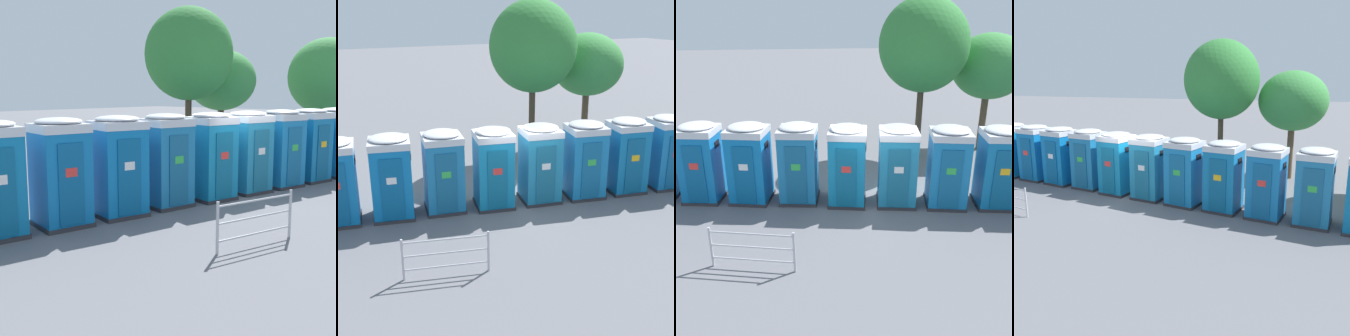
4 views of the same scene
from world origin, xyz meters
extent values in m
plane|color=slate|center=(0.00, 0.00, 0.00)|extent=(120.00, 120.00, 0.00)
cube|color=#2D2D33|center=(-6.83, 1.32, 0.05)|extent=(1.38, 1.39, 0.10)
cube|color=#0E71AF|center=(-6.83, 1.32, 1.15)|extent=(1.31, 1.32, 2.10)
cube|color=black|center=(-6.26, 1.21, 1.89)|extent=(0.09, 0.36, 0.20)
cube|color=#2D2D33|center=(-5.32, 0.99, 0.05)|extent=(1.37, 1.39, 0.10)
cube|color=#0E6CB6|center=(-5.32, 0.99, 1.15)|extent=(1.30, 1.33, 2.10)
cube|color=#0B548E|center=(-5.43, 0.42, 1.07)|extent=(0.61, 0.14, 1.85)
cube|color=red|center=(-5.43, 0.40, 1.35)|extent=(0.28, 0.06, 0.20)
cube|color=black|center=(-4.76, 0.89, 1.89)|extent=(0.09, 0.36, 0.20)
cube|color=silver|center=(-5.32, 0.99, 2.30)|extent=(1.34, 1.36, 0.20)
ellipsoid|color=silver|center=(-5.32, 0.99, 2.45)|extent=(1.28, 1.30, 0.18)
cube|color=#2D2D33|center=(-3.80, 0.70, 0.05)|extent=(1.45, 1.44, 0.10)
cube|color=#0D6DB7|center=(-3.80, 0.70, 1.15)|extent=(1.38, 1.37, 2.10)
cube|color=#0A558F|center=(-3.93, 0.13, 1.07)|extent=(0.62, 0.17, 1.85)
cube|color=white|center=(-3.94, 0.11, 1.35)|extent=(0.27, 0.07, 0.20)
cube|color=black|center=(-3.23, 0.57, 1.89)|extent=(0.11, 0.36, 0.20)
cube|color=silver|center=(-3.80, 0.70, 2.30)|extent=(1.42, 1.41, 0.20)
ellipsoid|color=silver|center=(-3.80, 0.70, 2.45)|extent=(1.35, 1.34, 0.18)
cube|color=#2D2D33|center=(-2.27, 0.48, 0.05)|extent=(1.38, 1.39, 0.10)
cube|color=#1971AB|center=(-2.27, 0.48, 1.15)|extent=(1.31, 1.32, 2.10)
cube|color=#135886|center=(-2.37, -0.10, 1.07)|extent=(0.62, 0.14, 1.85)
cube|color=green|center=(-2.38, -0.11, 1.35)|extent=(0.28, 0.06, 0.20)
cube|color=black|center=(-1.70, 0.38, 1.89)|extent=(0.09, 0.36, 0.20)
cube|color=silver|center=(-2.27, 0.48, 2.30)|extent=(1.35, 1.36, 0.20)
ellipsoid|color=silver|center=(-2.27, 0.48, 2.45)|extent=(1.29, 1.30, 0.18)
cube|color=#2D2D33|center=(-0.77, 0.07, 0.05)|extent=(1.39, 1.42, 0.10)
cube|color=#117AAF|center=(-0.77, 0.07, 1.15)|extent=(1.32, 1.35, 2.10)
cube|color=#0D5F89|center=(-0.90, -0.50, 1.07)|extent=(0.60, 0.16, 1.85)
cube|color=red|center=(-0.90, -0.52, 1.35)|extent=(0.28, 0.07, 0.20)
cube|color=black|center=(-0.22, -0.05, 1.89)|extent=(0.10, 0.36, 0.20)
cube|color=silver|center=(-0.77, 0.07, 2.30)|extent=(1.36, 1.39, 0.20)
ellipsoid|color=silver|center=(-0.77, 0.07, 2.45)|extent=(1.29, 1.32, 0.18)
cube|color=#2D2D33|center=(0.75, -0.19, 0.05)|extent=(1.40, 1.40, 0.10)
cube|color=teal|center=(0.75, -0.19, 1.15)|extent=(1.33, 1.34, 2.10)
cube|color=#166285|center=(0.64, -0.76, 1.07)|extent=(0.62, 0.15, 1.85)
cube|color=white|center=(0.64, -0.78, 1.35)|extent=(0.28, 0.06, 0.20)
cube|color=black|center=(1.32, -0.30, 1.89)|extent=(0.09, 0.36, 0.20)
cube|color=silver|center=(0.75, -0.19, 2.30)|extent=(1.37, 1.38, 0.20)
ellipsoid|color=silver|center=(0.75, -0.19, 2.45)|extent=(1.30, 1.31, 0.18)
cube|color=#2D2D33|center=(2.26, -0.51, 0.05)|extent=(1.44, 1.44, 0.10)
cube|color=#1777B9|center=(2.26, -0.51, 1.15)|extent=(1.37, 1.37, 2.10)
cube|color=#125D90|center=(2.13, -1.08, 1.07)|extent=(0.62, 0.17, 1.85)
cube|color=green|center=(2.13, -1.09, 1.35)|extent=(0.27, 0.07, 0.20)
cube|color=black|center=(2.83, -0.64, 1.89)|extent=(0.10, 0.36, 0.20)
cube|color=silver|center=(2.26, -0.51, 2.30)|extent=(1.41, 1.41, 0.20)
ellipsoid|color=silver|center=(2.26, -0.51, 2.45)|extent=(1.34, 1.34, 0.18)
cube|color=#2D2D33|center=(3.79, -0.77, 0.05)|extent=(1.41, 1.41, 0.10)
cube|color=#106EAC|center=(3.79, -0.77, 1.15)|extent=(1.34, 1.34, 2.10)
cube|color=#0D5686|center=(3.67, -1.34, 1.07)|extent=(0.62, 0.15, 1.85)
cube|color=yellow|center=(3.67, -1.36, 1.35)|extent=(0.28, 0.06, 0.20)
cube|color=black|center=(4.36, -0.88, 1.89)|extent=(0.09, 0.36, 0.20)
cube|color=silver|center=(3.79, -0.77, 2.30)|extent=(1.38, 1.38, 0.20)
ellipsoid|color=silver|center=(3.79, -0.77, 2.45)|extent=(1.31, 1.31, 0.18)
cube|color=#2D2D33|center=(5.30, -1.07, 0.05)|extent=(1.38, 1.40, 0.10)
cube|color=#146EB2|center=(5.30, -1.07, 1.15)|extent=(1.31, 1.33, 2.10)
cube|color=#0F568B|center=(5.19, -1.64, 1.07)|extent=(0.61, 0.15, 1.85)
cube|color=red|center=(5.19, -1.66, 1.35)|extent=(0.28, 0.06, 0.20)
cube|color=black|center=(5.86, -1.18, 1.89)|extent=(0.09, 0.36, 0.20)
cube|color=silver|center=(5.30, -1.07, 2.30)|extent=(1.35, 1.37, 0.20)
ellipsoid|color=silver|center=(5.30, -1.07, 2.45)|extent=(1.29, 1.31, 0.18)
cube|color=#2D2D33|center=(6.84, -1.27, 0.05)|extent=(1.33, 1.36, 0.10)
cube|color=#1D72A9|center=(6.84, -1.27, 1.15)|extent=(1.26, 1.30, 2.10)
cube|color=#165984|center=(6.75, -1.85, 1.07)|extent=(0.60, 0.12, 1.85)
cube|color=green|center=(6.75, -1.87, 1.35)|extent=(0.28, 0.05, 0.20)
cube|color=black|center=(7.39, -1.36, 1.89)|extent=(0.08, 0.36, 0.20)
cube|color=silver|center=(6.84, -1.27, 2.30)|extent=(1.30, 1.34, 0.20)
ellipsoid|color=silver|center=(6.84, -1.27, 2.45)|extent=(1.24, 1.27, 0.18)
cylinder|color=brown|center=(5.89, 4.56, 1.43)|extent=(0.29, 0.29, 2.87)
ellipsoid|color=#3D8C42|center=(5.89, 4.56, 3.61)|extent=(3.11, 3.11, 2.70)
cylinder|color=#4C3826|center=(2.73, 3.84, 1.78)|extent=(0.25, 0.25, 3.56)
ellipsoid|color=#337F38|center=(2.73, 3.84, 4.54)|extent=(3.43, 3.43, 3.56)
cylinder|color=#B7B7BC|center=(-2.54, -3.40, 0.53)|extent=(0.06, 0.06, 1.05)
camera|label=1|loc=(-11.53, -8.01, 3.13)|focal=50.00mm
camera|label=2|loc=(-6.57, -12.38, 6.06)|focal=50.00mm
camera|label=3|loc=(-2.50, -11.18, 5.64)|focal=42.00mm
camera|label=4|loc=(6.22, -14.09, 4.81)|focal=42.00mm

